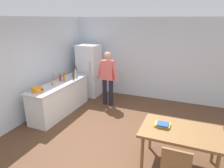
# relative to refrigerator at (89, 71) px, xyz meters

# --- Properties ---
(ground_plane) EXTENTS (14.00, 14.00, 0.00)m
(ground_plane) POSITION_rel_refrigerator_xyz_m (1.90, -2.40, -0.90)
(ground_plane) COLOR brown
(wall_back) EXTENTS (6.40, 0.12, 2.70)m
(wall_back) POSITION_rel_refrigerator_xyz_m (1.90, 0.60, 0.45)
(wall_back) COLOR silver
(wall_back) RESTS_ON ground_plane
(wall_left) EXTENTS (0.12, 5.60, 2.70)m
(wall_left) POSITION_rel_refrigerator_xyz_m (-0.70, -2.20, 0.45)
(wall_left) COLOR silver
(wall_left) RESTS_ON ground_plane
(kitchen_counter) EXTENTS (0.64, 2.20, 0.90)m
(kitchen_counter) POSITION_rel_refrigerator_xyz_m (-0.10, -1.60, -0.45)
(kitchen_counter) COLOR white
(kitchen_counter) RESTS_ON ground_plane
(refrigerator) EXTENTS (0.70, 0.67, 1.80)m
(refrigerator) POSITION_rel_refrigerator_xyz_m (0.00, 0.00, 0.00)
(refrigerator) COLOR white
(refrigerator) RESTS_ON ground_plane
(person) EXTENTS (0.70, 0.22, 1.70)m
(person) POSITION_rel_refrigerator_xyz_m (0.95, -0.55, 0.08)
(person) COLOR #1E1E2D
(person) RESTS_ON ground_plane
(dining_table) EXTENTS (1.40, 0.90, 0.75)m
(dining_table) POSITION_rel_refrigerator_xyz_m (3.30, -2.70, -0.23)
(dining_table) COLOR olive
(dining_table) RESTS_ON ground_plane
(cooking_pot) EXTENTS (0.40, 0.28, 0.12)m
(cooking_pot) POSITION_rel_refrigerator_xyz_m (-0.18, -2.39, 0.06)
(cooking_pot) COLOR orange
(cooking_pot) RESTS_ON kitchen_counter
(utensil_jar) EXTENTS (0.11, 0.11, 0.32)m
(utensil_jar) POSITION_rel_refrigerator_xyz_m (-0.15, -1.80, 0.08)
(utensil_jar) COLOR tan
(utensil_jar) RESTS_ON kitchen_counter
(bottle_oil_amber) EXTENTS (0.06, 0.06, 0.28)m
(bottle_oil_amber) POSITION_rel_refrigerator_xyz_m (-0.07, -1.39, 0.12)
(bottle_oil_amber) COLOR #996619
(bottle_oil_amber) RESTS_ON kitchen_counter
(bottle_sauce_red) EXTENTS (0.06, 0.06, 0.24)m
(bottle_sauce_red) POSITION_rel_refrigerator_xyz_m (-0.20, -1.40, 0.10)
(bottle_sauce_red) COLOR #B22319
(bottle_sauce_red) RESTS_ON kitchen_counter
(bottle_beer_brown) EXTENTS (0.06, 0.06, 0.26)m
(bottle_beer_brown) POSITION_rel_refrigerator_xyz_m (0.08, -1.14, 0.11)
(bottle_beer_brown) COLOR #5B3314
(bottle_beer_brown) RESTS_ON kitchen_counter
(bottle_wine_dark) EXTENTS (0.08, 0.08, 0.34)m
(bottle_wine_dark) POSITION_rel_refrigerator_xyz_m (-0.03, -0.81, 0.15)
(bottle_wine_dark) COLOR black
(bottle_wine_dark) RESTS_ON kitchen_counter
(bottle_water_clear) EXTENTS (0.07, 0.07, 0.30)m
(bottle_water_clear) POSITION_rel_refrigerator_xyz_m (0.05, -0.95, 0.13)
(bottle_water_clear) COLOR silver
(bottle_water_clear) RESTS_ON kitchen_counter
(book_stack) EXTENTS (0.28, 0.22, 0.07)m
(book_stack) POSITION_rel_refrigerator_xyz_m (2.97, -2.68, -0.12)
(book_stack) COLOR gold
(book_stack) RESTS_ON dining_table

